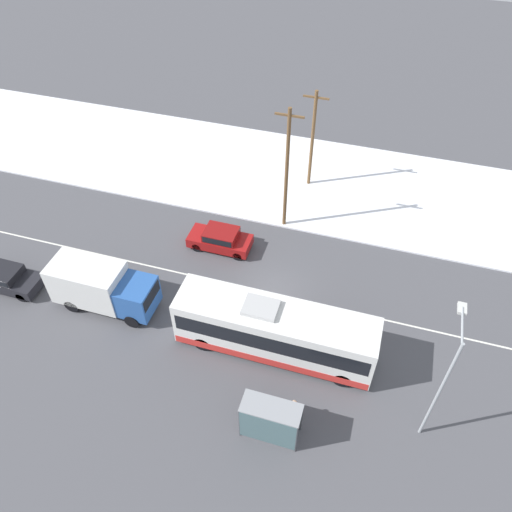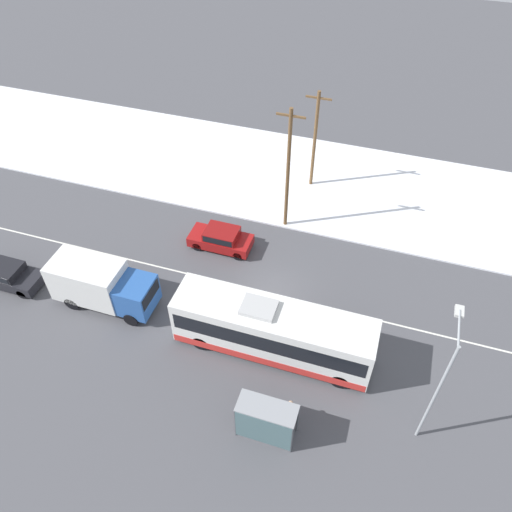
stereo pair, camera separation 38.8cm
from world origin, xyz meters
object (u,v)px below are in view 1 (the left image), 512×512
Objects in this scene: sedan_car at (220,238)px; utility_pole_snowlot at (312,139)px; parked_car_near_truck at (3,277)px; bus_shelter at (269,421)px; box_truck at (101,286)px; pedestrian_at_stop at (294,408)px; utility_pole_roadside at (287,169)px; city_bus at (275,330)px; streetlamp at (445,373)px.

sedan_car is 0.54× the size of utility_pole_snowlot.
parked_car_near_truck is 18.89m from bus_shelter.
box_truck is 12.70m from bus_shelter.
parked_car_near_truck is (-6.68, -0.44, -0.84)m from box_truck.
parked_car_near_truck is at bearing 169.85° from pedestrian_at_stop.
bus_shelter is 0.31× the size of utility_pole_roadside.
box_truck is at bearing 179.06° from city_bus.
utility_pole_snowlot is (-2.64, 20.44, 2.35)m from bus_shelter.
streetlamp is 16.08m from utility_pole_roadside.
city_bus is 10.92m from utility_pole_roadside.
sedan_car is (4.88, 6.66, -0.82)m from box_truck.
sedan_car is 13.56m from parked_car_near_truck.
bus_shelter is at bearing -77.42° from city_bus.
bus_shelter is 0.37× the size of utility_pole_snowlot.
parked_car_near_truck is at bearing 165.44° from bus_shelter.
sedan_car is 16.78m from streetlamp.
city_bus is at bearing 118.23° from pedestrian_at_stop.
utility_pole_snowlot reaches higher than pedestrian_at_stop.
sedan_car is 13.65m from bus_shelter.
city_bus is at bearing 165.01° from streetlamp.
city_bus is 4.25m from pedestrian_at_stop.
utility_pole_roadside reaches higher than box_truck.
bus_shelter reaches higher than parked_car_near_truck.
streetlamp reaches higher than sedan_car.
bus_shelter is 20.75m from utility_pole_snowlot.
parked_car_near_truck is at bearing -179.09° from city_bus.
utility_pole_roadside is (8.34, 10.11, 3.05)m from box_truck.
bus_shelter is (18.27, -4.74, 0.90)m from parked_car_near_truck.
streetlamp reaches higher than box_truck.
streetlamp is (6.08, 1.54, 3.61)m from pedestrian_at_stop.
box_truck is 0.84× the size of streetlamp.
bus_shelter is (-0.87, -1.32, 0.68)m from pedestrian_at_stop.
city_bus is at bearing 0.91° from parked_car_near_truck.
utility_pole_snowlot is (0.60, 5.14, -0.65)m from utility_pole_roadside.
utility_pole_snowlot is (-3.51, 19.12, 3.03)m from pedestrian_at_stop.
bus_shelter is 0.38× the size of streetlamp.
streetlamp reaches higher than bus_shelter.
utility_pole_snowlot reaches higher than bus_shelter.
sedan_car is at bearing 119.52° from bus_shelter.
pedestrian_at_stop is 0.18× the size of utility_pole_roadside.
city_bus reaches higher than sedan_car.
pedestrian_at_stop is 19.68m from utility_pole_snowlot.
utility_pole_snowlot is at bearing 45.14° from parked_car_near_truck.
pedestrian_at_stop is (1.99, -3.70, -0.68)m from city_bus.
sedan_car is at bearing 129.29° from city_bus.
sedan_car is 0.90× the size of parked_car_near_truck.
streetlamp reaches higher than parked_car_near_truck.
streetlamp is at bearing 22.37° from bus_shelter.
utility_pole_snowlot reaches higher than city_bus.
sedan_car reaches higher than parked_car_near_truck.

